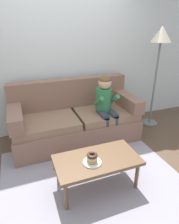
{
  "coord_description": "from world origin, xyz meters",
  "views": [
    {
      "loc": [
        -0.72,
        -2.0,
        1.82
      ],
      "look_at": [
        0.21,
        0.45,
        0.65
      ],
      "focal_mm": 31.17,
      "sensor_mm": 36.0,
      "label": 1
    }
  ],
  "objects": [
    {
      "name": "plate",
      "position": [
        -0.07,
        -0.38,
        0.42
      ],
      "size": [
        0.21,
        0.21,
        0.01
      ],
      "primitive_type": "cylinder",
      "color": "white",
      "rests_on": "coffee_table"
    },
    {
      "name": "donut_second",
      "position": [
        -0.07,
        -0.38,
        0.49
      ],
      "size": [
        0.16,
        0.16,
        0.04
      ],
      "primitive_type": "torus",
      "rotation": [
        0.0,
        0.0,
        2.59
      ],
      "color": "beige",
      "rests_on": "donut"
    },
    {
      "name": "coffee_table",
      "position": [
        0.01,
        -0.33,
        0.37
      ],
      "size": [
        0.98,
        0.52,
        0.42
      ],
      "color": "brown",
      "rests_on": "ground"
    },
    {
      "name": "area_rug",
      "position": [
        0.0,
        -0.25,
        0.01
      ],
      "size": [
        2.24,
        2.07,
        0.01
      ],
      "primitive_type": "cube",
      "color": "#9993A3",
      "rests_on": "ground"
    },
    {
      "name": "person_child",
      "position": [
        0.56,
        0.64,
        0.67
      ],
      "size": [
        0.34,
        0.58,
        1.1
      ],
      "color": "#337A4C",
      "rests_on": "ground"
    },
    {
      "name": "wall_back",
      "position": [
        0.0,
        1.4,
        1.4
      ],
      "size": [
        8.0,
        0.1,
        2.8
      ],
      "primitive_type": "cube",
      "color": "silver",
      "rests_on": "ground"
    },
    {
      "name": "ground",
      "position": [
        0.0,
        0.0,
        0.0
      ],
      "size": [
        10.0,
        10.0,
        0.0
      ],
      "primitive_type": "plane",
      "color": "brown"
    },
    {
      "name": "toy_controller",
      "position": [
        -0.32,
        0.14,
        0.03
      ],
      "size": [
        0.23,
        0.09,
        0.05
      ],
      "rotation": [
        0.0,
        0.0,
        -0.14
      ],
      "color": "red",
      "rests_on": "ground"
    },
    {
      "name": "donut_third",
      "position": [
        -0.07,
        -0.38,
        0.52
      ],
      "size": [
        0.16,
        0.16,
        0.04
      ],
      "primitive_type": "torus",
      "rotation": [
        0.0,
        0.0,
        0.44
      ],
      "color": "#422619",
      "rests_on": "donut_second"
    },
    {
      "name": "couch",
      "position": [
        0.1,
        0.85,
        0.35
      ],
      "size": [
        2.05,
        0.9,
        0.99
      ],
      "color": "#846051",
      "rests_on": "ground"
    },
    {
      "name": "floor_lamp",
      "position": [
        1.65,
        0.85,
        1.52
      ],
      "size": [
        0.35,
        0.35,
        1.82
      ],
      "color": "slate",
      "rests_on": "ground"
    },
    {
      "name": "donut",
      "position": [
        -0.07,
        -0.38,
        0.45
      ],
      "size": [
        0.16,
        0.16,
        0.04
      ],
      "primitive_type": "torus",
      "rotation": [
        0.0,
        0.0,
        2.67
      ],
      "color": "tan",
      "rests_on": "plate"
    }
  ]
}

